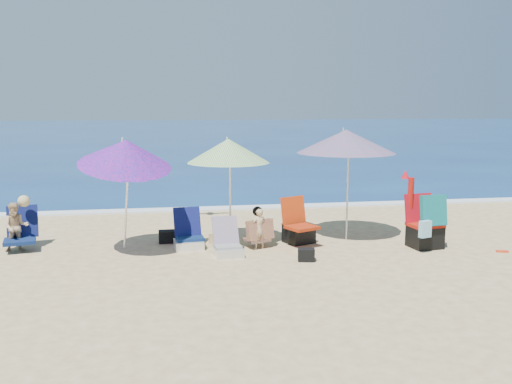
{
  "coord_description": "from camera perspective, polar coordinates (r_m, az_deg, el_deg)",
  "views": [
    {
      "loc": [
        -1.98,
        -9.37,
        2.78
      ],
      "look_at": [
        -0.3,
        1.0,
        1.1
      ],
      "focal_mm": 38.98,
      "sensor_mm": 36.0,
      "label": 1
    }
  ],
  "objects": [
    {
      "name": "bag_tan",
      "position": [
        11.21,
        -4.24,
        -4.73
      ],
      "size": [
        0.27,
        0.21,
        0.22
      ],
      "color": "tan",
      "rests_on": "ground"
    },
    {
      "name": "orange_item",
      "position": [
        11.53,
        23.96,
        -5.59
      ],
      "size": [
        0.24,
        0.16,
        0.03
      ],
      "color": "red",
      "rests_on": "ground"
    },
    {
      "name": "chair_rainbow",
      "position": [
        10.32,
        -2.93,
        -5.51
      ],
      "size": [
        0.55,
        0.69,
        0.68
      ],
      "color": "#D07149",
      "rests_on": "ground"
    },
    {
      "name": "umbrella_turquoise",
      "position": [
        11.4,
        9.22,
        5.14
      ],
      "size": [
        2.53,
        2.53,
        2.29
      ],
      "color": "silver",
      "rests_on": "ground"
    },
    {
      "name": "person_left",
      "position": [
        11.49,
        -23.27,
        -3.24
      ],
      "size": [
        0.65,
        0.86,
        1.04
      ],
      "color": "tan",
      "rests_on": "ground"
    },
    {
      "name": "bag_navy_b",
      "position": [
        11.82,
        17.18,
        -4.08
      ],
      "size": [
        0.46,
        0.35,
        0.34
      ],
      "color": "#1B223B",
      "rests_on": "ground"
    },
    {
      "name": "foam",
      "position": [
        14.86,
        -1.39,
        -1.62
      ],
      "size": [
        120.0,
        0.5,
        0.04
      ],
      "color": "white",
      "rests_on": "ground"
    },
    {
      "name": "bag_black_a",
      "position": [
        11.38,
        -9.11,
        -4.53
      ],
      "size": [
        0.34,
        0.26,
        0.24
      ],
      "color": "black",
      "rests_on": "ground"
    },
    {
      "name": "person_center",
      "position": [
        10.74,
        0.29,
        -3.79
      ],
      "size": [
        0.61,
        0.51,
        0.8
      ],
      "color": "tan",
      "rests_on": "ground"
    },
    {
      "name": "bag_black_b",
      "position": [
        9.99,
        5.18,
        -6.44
      ],
      "size": [
        0.33,
        0.25,
        0.23
      ],
      "color": "black",
      "rests_on": "ground"
    },
    {
      "name": "umbrella_striped",
      "position": [
        10.74,
        -2.85,
        4.24
      ],
      "size": [
        1.83,
        1.83,
        2.14
      ],
      "color": "white",
      "rests_on": "ground"
    },
    {
      "name": "umbrella_blue",
      "position": [
        10.28,
        -13.24,
        3.93
      ],
      "size": [
        2.22,
        2.26,
        2.32
      ],
      "color": "white",
      "rests_on": "ground"
    },
    {
      "name": "ground",
      "position": [
        9.97,
        2.64,
        -7.11
      ],
      "size": [
        120.0,
        120.0,
        0.0
      ],
      "color": "#D8BC84",
      "rests_on": "ground"
    },
    {
      "name": "sea",
      "position": [
        54.48,
        -7.15,
        6.04
      ],
      "size": [
        120.0,
        80.0,
        0.12
      ],
      "color": "navy",
      "rests_on": "ground"
    },
    {
      "name": "camp_chair_right",
      "position": [
        11.26,
        17.01,
        -3.57
      ],
      "size": [
        0.67,
        0.89,
        1.08
      ],
      "color": "#B31B0C",
      "rests_on": "ground"
    },
    {
      "name": "chair_navy",
      "position": [
        10.92,
        -6.93,
        -4.66
      ],
      "size": [
        0.6,
        0.74,
        0.75
      ],
      "color": "#0D214A",
      "rests_on": "ground"
    },
    {
      "name": "camp_chair_left",
      "position": [
        11.17,
        4.37,
        -3.85
      ],
      "size": [
        0.73,
        1.05,
        0.95
      ],
      "color": "#A2270B",
      "rests_on": "ground"
    },
    {
      "name": "furled_umbrella",
      "position": [
        11.34,
        15.43,
        -1.21
      ],
      "size": [
        0.24,
        0.23,
        1.49
      ],
      "color": "#A3110B",
      "rests_on": "ground"
    }
  ]
}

